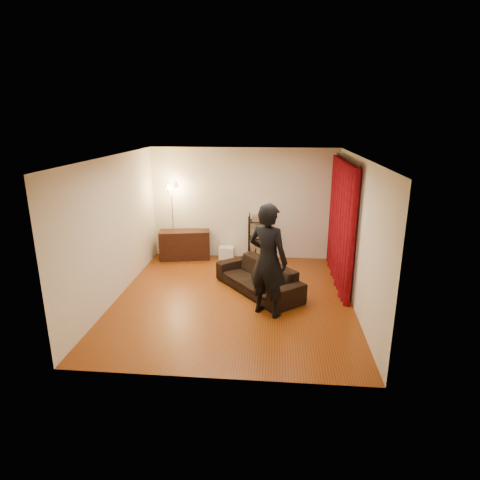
# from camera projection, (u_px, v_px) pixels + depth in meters

# --- Properties ---
(floor) EXTENTS (5.00, 5.00, 0.00)m
(floor) POSITION_uv_depth(u_px,v_px,m) (233.00, 299.00, 7.77)
(floor) COLOR #85370F
(floor) RESTS_ON ground
(ceiling) EXTENTS (5.00, 5.00, 0.00)m
(ceiling) POSITION_uv_depth(u_px,v_px,m) (233.00, 157.00, 6.98)
(ceiling) COLOR white
(ceiling) RESTS_ON ground
(wall_back) EXTENTS (5.00, 0.00, 5.00)m
(wall_back) POSITION_uv_depth(u_px,v_px,m) (244.00, 204.00, 9.76)
(wall_back) COLOR beige
(wall_back) RESTS_ON ground
(wall_front) EXTENTS (5.00, 0.00, 5.00)m
(wall_front) POSITION_uv_depth(u_px,v_px,m) (212.00, 286.00, 4.99)
(wall_front) COLOR beige
(wall_front) RESTS_ON ground
(wall_left) EXTENTS (0.00, 5.00, 5.00)m
(wall_left) POSITION_uv_depth(u_px,v_px,m) (115.00, 229.00, 7.57)
(wall_left) COLOR beige
(wall_left) RESTS_ON ground
(wall_right) EXTENTS (0.00, 5.00, 5.00)m
(wall_right) POSITION_uv_depth(u_px,v_px,m) (358.00, 235.00, 7.18)
(wall_right) COLOR beige
(wall_right) RESTS_ON ground
(curtain_rod) EXTENTS (0.04, 2.65, 0.04)m
(curtain_rod) POSITION_uv_depth(u_px,v_px,m) (347.00, 159.00, 7.90)
(curtain_rod) COLOR black
(curtain_rod) RESTS_ON wall_right
(curtain) EXTENTS (0.22, 2.65, 2.55)m
(curtain) POSITION_uv_depth(u_px,v_px,m) (341.00, 223.00, 8.28)
(curtain) COLOR maroon
(curtain) RESTS_ON ground
(sofa) EXTENTS (1.88, 2.07, 0.59)m
(sofa) POSITION_uv_depth(u_px,v_px,m) (258.00, 278.00, 8.02)
(sofa) COLOR black
(sofa) RESTS_ON ground
(person) EXTENTS (0.88, 0.78, 2.01)m
(person) POSITION_uv_depth(u_px,v_px,m) (268.00, 260.00, 6.89)
(person) COLOR black
(person) RESTS_ON ground
(media_cabinet) EXTENTS (1.28, 0.67, 0.71)m
(media_cabinet) POSITION_uv_depth(u_px,v_px,m) (185.00, 245.00, 9.91)
(media_cabinet) COLOR black
(media_cabinet) RESTS_ON ground
(storage_boxes) EXTENTS (0.37, 0.29, 0.30)m
(storage_boxes) POSITION_uv_depth(u_px,v_px,m) (226.00, 253.00, 9.96)
(storage_boxes) COLOR silver
(storage_boxes) RESTS_ON ground
(wire_shelf) EXTENTS (0.61, 0.51, 1.14)m
(wire_shelf) POSITION_uv_depth(u_px,v_px,m) (260.00, 238.00, 9.72)
(wire_shelf) COLOR black
(wire_shelf) RESTS_ON ground
(floor_lamp) EXTENTS (0.36, 0.36, 1.90)m
(floor_lamp) POSITION_uv_depth(u_px,v_px,m) (173.00, 222.00, 9.71)
(floor_lamp) COLOR silver
(floor_lamp) RESTS_ON ground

